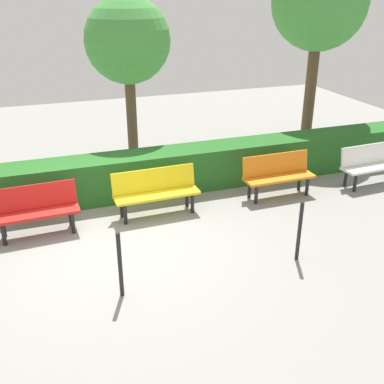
# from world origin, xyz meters

# --- Properties ---
(ground_plane) EXTENTS (21.09, 21.09, 0.00)m
(ground_plane) POSITION_xyz_m (0.00, 0.00, 0.00)
(ground_plane) COLOR gray
(bench_white) EXTENTS (1.48, 0.52, 0.86)m
(bench_white) POSITION_xyz_m (-5.71, -0.60, 0.48)
(bench_white) COLOR white
(bench_white) RESTS_ON ground_plane
(bench_orange) EXTENTS (1.47, 0.47, 0.86)m
(bench_orange) POSITION_xyz_m (-3.50, -0.73, 0.48)
(bench_orange) COLOR orange
(bench_orange) RESTS_ON ground_plane
(bench_yellow) EXTENTS (1.60, 0.49, 0.86)m
(bench_yellow) POSITION_xyz_m (-0.95, -0.75, 0.48)
(bench_yellow) COLOR yellow
(bench_yellow) RESTS_ON ground_plane
(bench_red) EXTENTS (1.45, 0.51, 0.86)m
(bench_red) POSITION_xyz_m (1.19, -0.69, 0.48)
(bench_red) COLOR red
(bench_red) RESTS_ON ground_plane
(hedge_row) EXTENTS (17.09, 0.77, 0.87)m
(hedge_row) POSITION_xyz_m (-1.04, -1.72, 0.44)
(hedge_row) COLOR #266023
(hedge_row) RESTS_ON ground_plane
(tree_near) EXTENTS (2.38, 2.38, 4.78)m
(tree_near) POSITION_xyz_m (-6.02, -3.66, 3.55)
(tree_near) COLOR brown
(tree_near) RESTS_ON ground_plane
(tree_mid) EXTENTS (1.91, 1.91, 3.81)m
(tree_mid) POSITION_xyz_m (-1.17, -3.64, 2.82)
(tree_mid) COLOR brown
(tree_mid) RESTS_ON ground_plane
(railing_post_mid) EXTENTS (0.06, 0.06, 1.00)m
(railing_post_mid) POSITION_xyz_m (-2.62, 1.54, 0.50)
(railing_post_mid) COLOR black
(railing_post_mid) RESTS_ON ground_plane
(railing_post_far) EXTENTS (0.06, 0.06, 1.00)m
(railing_post_far) POSITION_xyz_m (0.17, 1.54, 0.50)
(railing_post_far) COLOR black
(railing_post_far) RESTS_ON ground_plane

